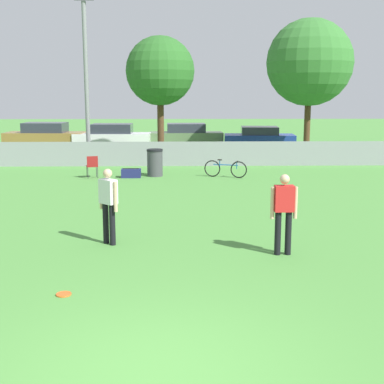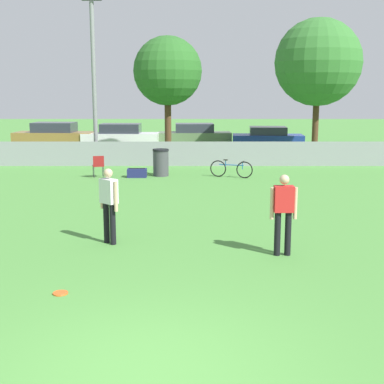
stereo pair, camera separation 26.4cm
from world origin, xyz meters
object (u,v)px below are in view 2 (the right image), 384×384
at_px(player_receiver_white, 108,201).
at_px(bicycle_sideline, 230,169).
at_px(player_defender_red, 283,209).
at_px(parked_car_olive, 194,136).
at_px(tree_far_right, 317,62).
at_px(light_pole, 92,64).
at_px(trash_bin, 160,162).
at_px(parked_car_tan, 54,136).
at_px(tree_near_pole, 167,71).
at_px(frisbee_disc, 60,293).
at_px(gear_bag_sideline, 136,173).
at_px(folding_chair_sideline, 97,165).
at_px(parked_car_blue, 267,138).
at_px(parked_car_white, 120,137).

height_order(player_receiver_white, bicycle_sideline, player_receiver_white).
relative_size(player_defender_red, parked_car_olive, 0.38).
distance_m(tree_far_right, player_defender_red, 18.17).
relative_size(light_pole, player_defender_red, 4.57).
xyz_separation_m(trash_bin, parked_car_tan, (-6.88, 10.60, 0.20)).
bearing_deg(parked_car_tan, bicycle_sideline, -45.57).
bearing_deg(light_pole, player_receiver_white, -78.84).
relative_size(tree_near_pole, frisbee_disc, 23.30).
xyz_separation_m(light_pole, player_receiver_white, (2.74, -13.90, -3.60)).
relative_size(tree_far_right, player_receiver_white, 4.16).
bearing_deg(tree_near_pole, gear_bag_sideline, -100.11).
bearing_deg(gear_bag_sideline, folding_chair_sideline, -177.05).
distance_m(player_receiver_white, gear_bag_sideline, 9.32).
bearing_deg(parked_car_blue, gear_bag_sideline, -117.63).
xyz_separation_m(light_pole, parked_car_white, (0.38, 6.03, -3.86)).
xyz_separation_m(frisbee_disc, parked_car_blue, (6.63, 23.00, 0.62)).
bearing_deg(frisbee_disc, tree_near_pole, 86.73).
bearing_deg(folding_chair_sideline, bicycle_sideline, 164.58).
bearing_deg(player_receiver_white, gear_bag_sideline, 134.06).
distance_m(light_pole, trash_bin, 6.74).
relative_size(player_defender_red, frisbee_disc, 6.57).
relative_size(frisbee_disc, bicycle_sideline, 0.16).
xyz_separation_m(player_defender_red, parked_car_tan, (-9.97, 21.08, -0.23)).
relative_size(parked_car_tan, parked_car_blue, 1.11).
xyz_separation_m(folding_chair_sideline, parked_car_white, (-0.53, 10.72, 0.19)).
distance_m(folding_chair_sideline, gear_bag_sideline, 1.53).
xyz_separation_m(light_pole, frisbee_disc, (2.37, -16.89, -4.55)).
bearing_deg(parked_car_blue, light_pole, -141.87).
distance_m(bicycle_sideline, parked_car_tan, 14.64).
xyz_separation_m(folding_chair_sideline, trash_bin, (2.41, 0.42, 0.03)).
height_order(bicycle_sideline, parked_car_olive, parked_car_olive).
relative_size(folding_chair_sideline, parked_car_tan, 0.18).
bearing_deg(light_pole, gear_bag_sideline, -62.57).
relative_size(player_defender_red, player_receiver_white, 1.00).
bearing_deg(gear_bag_sideline, bicycle_sideline, -0.87).
bearing_deg(parked_car_white, gear_bag_sideline, -78.01).
xyz_separation_m(tree_near_pole, trash_bin, (-0.07, -5.16, -3.72)).
height_order(tree_far_right, frisbee_disc, tree_far_right).
bearing_deg(light_pole, parked_car_white, 86.38).
distance_m(bicycle_sideline, gear_bag_sideline, 3.69).
xyz_separation_m(tree_near_pole, player_defender_red, (3.02, -15.64, -3.29)).
relative_size(parked_car_tan, parked_car_olive, 1.05).
bearing_deg(folding_chair_sideline, frisbee_disc, 81.17).
xyz_separation_m(folding_chair_sideline, parked_car_olive, (3.79, 11.87, 0.17)).
xyz_separation_m(player_receiver_white, frisbee_disc, (-0.38, -2.99, -0.95)).
relative_size(tree_far_right, parked_car_white, 1.57).
bearing_deg(parked_car_tan, parked_car_blue, 2.18).
distance_m(parked_car_white, parked_car_blue, 8.62).
bearing_deg(parked_car_olive, player_receiver_white, -97.22).
height_order(tree_near_pole, player_receiver_white, tree_near_pole).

